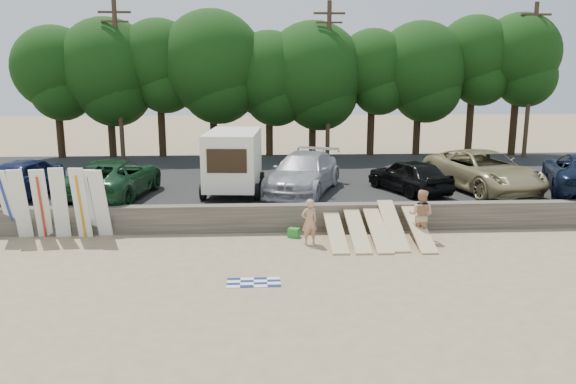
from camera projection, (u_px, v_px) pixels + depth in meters
name	position (u px, v px, depth m)	size (l,w,h in m)	color
ground	(326.00, 256.00, 17.86)	(120.00, 120.00, 0.00)	tan
seawall	(316.00, 217.00, 20.68)	(44.00, 0.50, 1.00)	#6B6356
parking_lot	(301.00, 182.00, 28.04)	(44.00, 14.50, 0.70)	#282828
treeline	(277.00, 66.00, 33.63)	(32.56, 6.40, 8.69)	#382616
utility_poles	(328.00, 78.00, 32.45)	(25.80, 0.26, 9.00)	#473321
box_trailer	(233.00, 159.00, 23.57)	(2.63, 4.30, 2.63)	white
car_0	(16.00, 180.00, 22.32)	(1.95, 4.85, 1.65)	#121A42
car_1	(114.00, 178.00, 22.83)	(2.66, 5.76, 1.60)	#153B1F
car_2	(303.00, 173.00, 23.92)	(2.32, 5.72, 1.66)	#B0AFB4
car_3	(409.00, 175.00, 23.90)	(1.73, 4.29, 1.46)	black
car_4	(483.00, 171.00, 24.31)	(2.83, 6.15, 1.71)	#998C61
surfboard_upright_0	(8.00, 204.00, 19.58)	(0.50, 0.06, 2.60)	white
surfboard_upright_1	(20.00, 204.00, 19.38)	(0.50, 0.06, 2.60)	white
surfboard_upright_2	(41.00, 204.00, 19.48)	(0.50, 0.06, 2.60)	white
surfboard_upright_3	(60.00, 203.00, 19.50)	(0.50, 0.06, 2.60)	white
surfboard_upright_4	(81.00, 203.00, 19.48)	(0.50, 0.06, 2.60)	white
surfboard_upright_5	(100.00, 204.00, 19.53)	(0.50, 0.06, 2.60)	white
surfboard_upright_6	(94.00, 203.00, 19.62)	(0.50, 0.06, 2.60)	white
surfboard_low_0	(335.00, 231.00, 19.28)	(0.56, 3.00, 0.07)	#D5BA86
surfboard_low_1	(357.00, 229.00, 19.28)	(0.56, 3.00, 0.07)	#D5BA86
surfboard_low_2	(377.00, 229.00, 19.30)	(0.56, 3.00, 0.07)	#D5BA86
surfboard_low_3	(393.00, 225.00, 19.41)	(0.56, 3.00, 0.07)	#D5BA86
surfboard_low_4	(418.00, 228.00, 19.30)	(0.56, 3.00, 0.07)	#D5BA86
beachgoer_a	(309.00, 222.00, 18.96)	(0.57, 0.38, 1.57)	tan
beachgoer_b	(421.00, 215.00, 19.41)	(0.87, 0.68, 1.80)	tan
cooler	(294.00, 233.00, 19.90)	(0.38, 0.30, 0.32)	green
gear_bag	(335.00, 232.00, 20.21)	(0.30, 0.25, 0.22)	#C36F16
beach_towel	(254.00, 282.00, 15.61)	(1.50, 1.50, 0.00)	white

